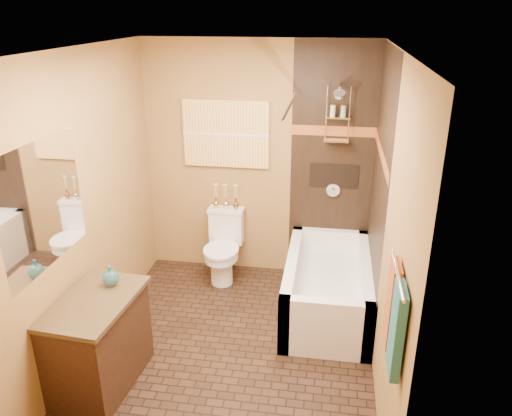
% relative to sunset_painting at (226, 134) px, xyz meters
% --- Properties ---
extents(floor, '(3.00, 3.00, 0.00)m').
position_rel_sunset_painting_xyz_m(floor, '(0.33, -1.48, -1.55)').
color(floor, black).
rests_on(floor, ground).
extents(wall_left, '(0.02, 3.00, 2.50)m').
position_rel_sunset_painting_xyz_m(wall_left, '(-0.87, -1.48, -0.30)').
color(wall_left, '#A0723E').
rests_on(wall_left, floor).
extents(wall_right, '(0.02, 3.00, 2.50)m').
position_rel_sunset_painting_xyz_m(wall_right, '(1.53, -1.48, -0.30)').
color(wall_right, '#A0723E').
rests_on(wall_right, floor).
extents(wall_back, '(2.40, 0.02, 2.50)m').
position_rel_sunset_painting_xyz_m(wall_back, '(0.33, 0.02, -0.30)').
color(wall_back, '#A0723E').
rests_on(wall_back, floor).
extents(wall_front, '(2.40, 0.02, 2.50)m').
position_rel_sunset_painting_xyz_m(wall_front, '(0.33, -2.98, -0.30)').
color(wall_front, '#A0723E').
rests_on(wall_front, floor).
extents(ceiling, '(3.00, 3.00, 0.00)m').
position_rel_sunset_painting_xyz_m(ceiling, '(0.33, -1.48, 0.95)').
color(ceiling, silver).
rests_on(ceiling, wall_back).
extents(alcove_tile_back, '(0.85, 0.01, 2.50)m').
position_rel_sunset_painting_xyz_m(alcove_tile_back, '(1.10, 0.01, -0.30)').
color(alcove_tile_back, black).
rests_on(alcove_tile_back, wall_back).
extents(alcove_tile_right, '(0.01, 1.50, 2.50)m').
position_rel_sunset_painting_xyz_m(alcove_tile_right, '(1.52, -0.73, -0.30)').
color(alcove_tile_right, black).
rests_on(alcove_tile_right, wall_right).
extents(mosaic_band_back, '(0.85, 0.01, 0.10)m').
position_rel_sunset_painting_xyz_m(mosaic_band_back, '(1.10, 0.00, 0.07)').
color(mosaic_band_back, maroon).
rests_on(mosaic_band_back, alcove_tile_back).
extents(mosaic_band_right, '(0.01, 1.50, 0.10)m').
position_rel_sunset_painting_xyz_m(mosaic_band_right, '(1.51, -0.73, 0.07)').
color(mosaic_band_right, maroon).
rests_on(mosaic_band_right, alcove_tile_right).
extents(alcove_niche, '(0.50, 0.01, 0.25)m').
position_rel_sunset_painting_xyz_m(alcove_niche, '(1.13, 0.01, -0.40)').
color(alcove_niche, black).
rests_on(alcove_niche, alcove_tile_back).
extents(shower_fixtures, '(0.24, 0.33, 1.16)m').
position_rel_sunset_painting_xyz_m(shower_fixtures, '(1.13, -0.10, 0.12)').
color(shower_fixtures, silver).
rests_on(shower_fixtures, floor).
extents(curtain_rod, '(0.03, 1.55, 0.03)m').
position_rel_sunset_painting_xyz_m(curtain_rod, '(0.73, -0.73, 0.47)').
color(curtain_rod, silver).
rests_on(curtain_rod, wall_back).
extents(towel_bar, '(0.02, 0.55, 0.02)m').
position_rel_sunset_painting_xyz_m(towel_bar, '(1.48, -2.53, -0.10)').
color(towel_bar, silver).
rests_on(towel_bar, wall_right).
extents(towel_teal, '(0.05, 0.22, 0.52)m').
position_rel_sunset_painting_xyz_m(towel_teal, '(1.49, -2.66, -0.37)').
color(towel_teal, '#1C535F').
rests_on(towel_teal, towel_bar).
extents(towel_rust, '(0.05, 0.22, 0.52)m').
position_rel_sunset_painting_xyz_m(towel_rust, '(1.49, -2.40, -0.37)').
color(towel_rust, '#963F1B').
rests_on(towel_rust, towel_bar).
extents(sunset_painting, '(0.90, 0.04, 0.70)m').
position_rel_sunset_painting_xyz_m(sunset_painting, '(0.00, 0.00, 0.00)').
color(sunset_painting, gold).
rests_on(sunset_painting, wall_back).
extents(vanity_mirror, '(0.01, 1.00, 0.90)m').
position_rel_sunset_painting_xyz_m(vanity_mirror, '(-0.86, -2.01, -0.05)').
color(vanity_mirror, white).
rests_on(vanity_mirror, wall_left).
extents(bathtub, '(0.80, 1.50, 0.55)m').
position_rel_sunset_painting_xyz_m(bathtub, '(1.13, -0.73, -1.33)').
color(bathtub, white).
rests_on(bathtub, floor).
extents(toilet, '(0.38, 0.57, 0.75)m').
position_rel_sunset_painting_xyz_m(toilet, '(0.00, -0.25, -1.17)').
color(toilet, white).
rests_on(toilet, floor).
extents(vanity, '(0.59, 0.90, 0.76)m').
position_rel_sunset_painting_xyz_m(vanity, '(-0.60, -2.01, -1.17)').
color(vanity, black).
rests_on(vanity, floor).
extents(teal_bottle, '(0.17, 0.17, 0.20)m').
position_rel_sunset_painting_xyz_m(teal_bottle, '(-0.55, -1.79, -0.71)').
color(teal_bottle, '#25666F').
rests_on(teal_bottle, vanity).
extents(bud_vases, '(0.27, 0.06, 0.27)m').
position_rel_sunset_painting_xyz_m(bud_vases, '(0.00, -0.09, -0.65)').
color(bud_vases, gold).
rests_on(bud_vases, toilet).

